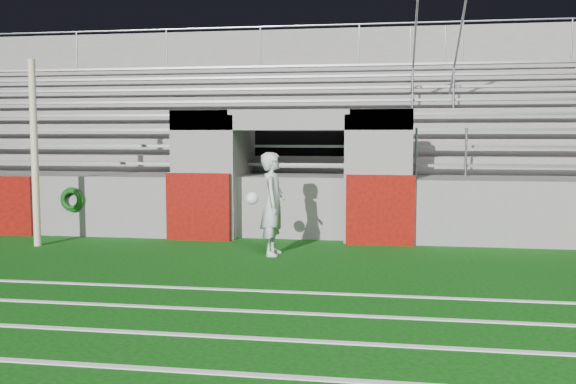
# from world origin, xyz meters

# --- Properties ---
(ground) EXTENTS (90.00, 90.00, 0.00)m
(ground) POSITION_xyz_m (0.00, 0.00, 0.00)
(ground) COLOR #0B440B
(ground) RESTS_ON ground
(field_post) EXTENTS (0.13, 0.13, 3.51)m
(field_post) POSITION_xyz_m (-4.64, 1.82, 1.75)
(field_post) COLOR beige
(field_post) RESTS_ON ground
(stadium_structure) EXTENTS (26.00, 8.48, 5.42)m
(stadium_structure) POSITION_xyz_m (0.00, 7.97, 1.49)
(stadium_structure) COLOR slate
(stadium_structure) RESTS_ON ground
(goalkeeper_with_ball) EXTENTS (0.66, 0.68, 1.81)m
(goalkeeper_with_ball) POSITION_xyz_m (-0.04, 1.62, 0.91)
(goalkeeper_with_ball) COLOR silver
(goalkeeper_with_ball) RESTS_ON ground
(hose_coil) EXTENTS (0.52, 0.14, 0.52)m
(hose_coil) POSITION_xyz_m (-4.50, 2.93, 0.78)
(hose_coil) COLOR #0E450D
(hose_coil) RESTS_ON ground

